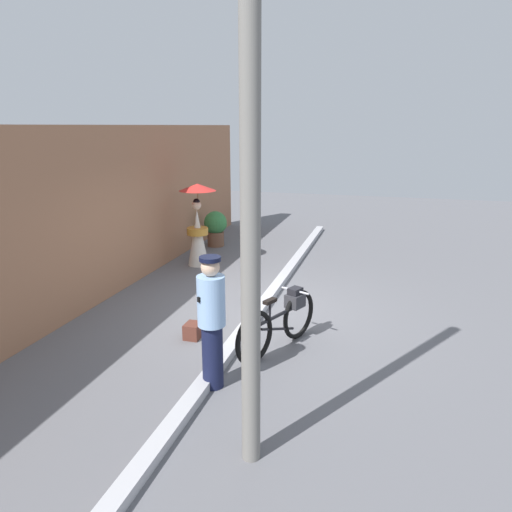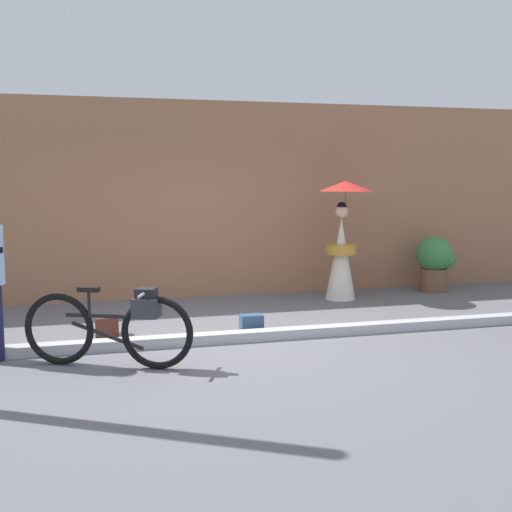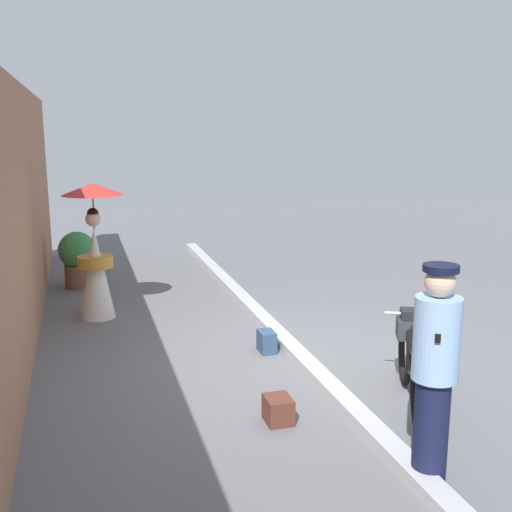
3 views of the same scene
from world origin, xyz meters
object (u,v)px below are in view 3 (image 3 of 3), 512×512
backpack_on_pavement (267,341)px  bicycle_near_officer (411,360)px  potted_plant_by_door (78,256)px  backpack_spare (279,409)px  person_officer (435,369)px  person_with_parasol (95,250)px

backpack_on_pavement → bicycle_near_officer: bearing=-151.4°
potted_plant_by_door → backpack_on_pavement: (-3.81, -2.14, -0.40)m
bicycle_near_officer → backpack_spare: bearing=91.5°
backpack_spare → bicycle_near_officer: bearing=-88.5°
person_officer → person_with_parasol: (4.95, 2.26, 0.07)m
bicycle_near_officer → person_officer: person_officer is taller
person_with_parasol → person_officer: bearing=-155.5°
potted_plant_by_door → backpack_on_pavement: 4.39m
backpack_on_pavement → backpack_spare: backpack_on_pavement is taller
person_officer → bicycle_near_officer: bearing=-24.3°
person_officer → potted_plant_by_door: 7.24m
potted_plant_by_door → person_officer: bearing=-159.7°
person_with_parasol → potted_plant_by_door: 1.89m
bicycle_near_officer → potted_plant_by_door: size_ratio=1.79×
bicycle_near_officer → potted_plant_by_door: potted_plant_by_door is taller
backpack_spare → backpack_on_pavement: bearing=-13.8°
backpack_on_pavement → backpack_spare: bearing=166.2°
person_officer → potted_plant_by_door: size_ratio=1.78×
backpack_spare → person_officer: bearing=-147.1°
bicycle_near_officer → backpack_on_pavement: size_ratio=6.10×
bicycle_near_officer → backpack_spare: (-0.04, 1.36, -0.31)m
bicycle_near_officer → backpack_on_pavement: (1.71, 0.93, -0.30)m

